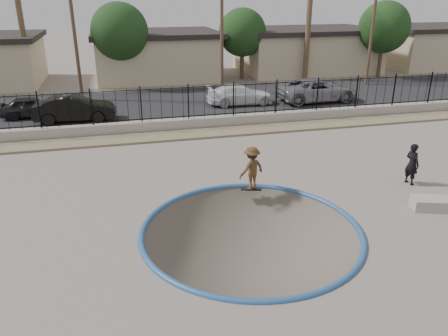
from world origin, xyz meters
TOP-DOWN VIEW (x-y plane):
  - ground at (0.00, 12.00)m, footprint 120.00×120.00m
  - bowl_pit at (0.00, -1.00)m, footprint 6.84×6.84m
  - coping_ring at (0.00, -1.00)m, footprint 7.04×7.04m
  - rock_strip at (0.00, 9.20)m, footprint 42.00×1.60m
  - retaining_wall at (0.00, 10.30)m, footprint 42.00×0.45m
  - fence at (0.00, 10.30)m, footprint 40.00×0.04m
  - street at (0.00, 17.00)m, footprint 90.00×8.00m
  - house_center at (0.00, 26.50)m, footprint 10.60×8.60m
  - house_east at (14.00, 26.50)m, footprint 12.60×8.60m
  - house_east_far at (28.00, 26.50)m, footprint 11.60×8.60m
  - utility_pole_left at (-6.00, 19.00)m, footprint 1.70×0.24m
  - utility_pole_mid at (4.00, 19.00)m, footprint 1.70×0.24m
  - utility_pole_right at (16.00, 19.00)m, footprint 1.70×0.24m
  - street_tree_left at (-3.00, 23.00)m, footprint 4.32×4.32m
  - street_tree_mid at (7.00, 24.00)m, footprint 3.96×3.96m
  - street_tree_right at (19.00, 22.00)m, footprint 4.32×4.32m
  - skater at (0.89, 1.84)m, footprint 1.23×0.99m
  - skateboard at (0.89, 1.84)m, footprint 0.81×0.42m
  - videographer at (7.11, 0.99)m, footprint 0.51×0.67m
  - concrete_ledge at (6.65, -1.13)m, footprint 1.74×1.17m
  - car_a at (-8.62, 15.00)m, footprint 3.68×1.69m
  - car_b at (-6.08, 13.40)m, footprint 4.60×1.81m
  - car_c at (4.25, 15.00)m, footprint 4.45×1.92m
  - car_d at (9.57, 14.58)m, footprint 5.60×2.77m

SIDE VIEW (x-z plane):
  - ground at x=0.00m, z-range -2.20..0.00m
  - bowl_pit at x=0.00m, z-range -0.90..0.90m
  - coping_ring at x=0.00m, z-range -0.10..0.10m
  - street at x=0.00m, z-range 0.00..0.04m
  - rock_strip at x=0.00m, z-range 0.00..0.11m
  - skateboard at x=0.89m, z-range 0.02..0.09m
  - concrete_ledge at x=6.65m, z-range 0.00..0.40m
  - retaining_wall at x=0.00m, z-range 0.00..0.60m
  - car_a at x=-8.62m, z-range 0.04..1.26m
  - car_c at x=4.25m, z-range 0.04..1.31m
  - car_b at x=-6.08m, z-range 0.04..1.53m
  - car_d at x=9.57m, z-range 0.04..1.56m
  - videographer at x=7.11m, z-range 0.00..1.65m
  - skater at x=0.89m, z-range 0.00..1.66m
  - fence at x=0.00m, z-range 0.60..2.40m
  - house_east at x=14.00m, z-range 0.02..3.92m
  - house_east_far at x=28.00m, z-range 0.02..3.92m
  - house_center at x=0.00m, z-range 0.02..3.92m
  - street_tree_mid at x=7.00m, z-range 0.92..6.75m
  - street_tree_left at x=-3.00m, z-range 1.01..7.37m
  - street_tree_right at x=19.00m, z-range 1.01..7.37m
  - utility_pole_left at x=-6.00m, z-range 0.20..9.20m
  - utility_pole_right at x=16.00m, z-range 0.20..9.20m
  - utility_pole_mid at x=4.00m, z-range 0.21..9.71m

